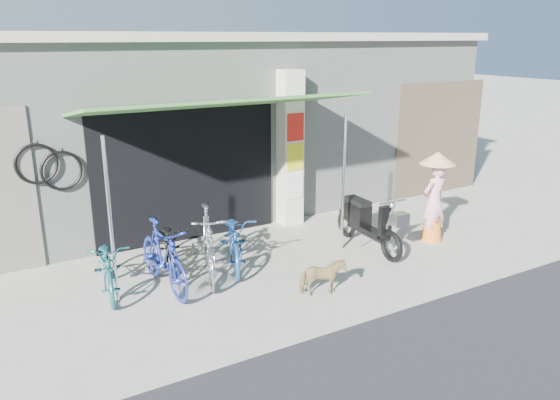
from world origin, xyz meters
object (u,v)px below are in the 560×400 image
bike_teal (109,265)px  bike_black (170,245)px  bike_navy (235,239)px  bike_blue (163,257)px  bike_silver (208,243)px  nun (435,197)px  moped (367,222)px  street_dog (322,277)px

bike_teal → bike_black: 1.10m
bike_black → bike_navy: bearing=-7.5°
bike_blue → bike_teal: bearing=154.7°
bike_silver → nun: bearing=10.7°
bike_teal → moped: (4.33, -0.49, 0.05)m
bike_black → moped: 3.39m
bike_blue → bike_silver: size_ratio=0.94×
bike_teal → bike_navy: size_ratio=0.91×
street_dog → moped: bearing=-38.2°
nun → bike_blue: bearing=-10.2°
street_dog → bike_teal: bearing=76.1°
bike_silver → street_dog: bike_silver is taller
bike_silver → nun: size_ratio=1.10×
bike_teal → bike_navy: bike_navy is taller
bike_blue → moped: size_ratio=0.92×
bike_blue → moped: (3.60, -0.19, -0.04)m
bike_silver → nun: 4.20m
bike_blue → bike_black: (0.32, 0.65, -0.10)m
bike_silver → bike_black: bearing=146.7°
bike_navy → street_dog: bike_navy is taller
bike_silver → bike_teal: bearing=-168.9°
bike_teal → bike_navy: bearing=8.7°
bike_black → street_dog: bearing=-37.6°
bike_teal → bike_black: size_ratio=1.03×
street_dog → moped: (1.72, 1.14, 0.20)m
bike_black → moped: size_ratio=0.84×
bike_teal → nun: 5.68m
bike_navy → moped: (2.33, -0.46, 0.01)m
bike_silver → moped: bike_silver is taller
bike_black → bike_silver: bike_silver is taller
bike_silver → street_dog: 1.85m
bike_blue → bike_silver: bearing=4.3°
bike_silver → moped: 2.88m
street_dog → moped: moped is taller
bike_teal → bike_navy: (2.00, -0.03, 0.04)m
bike_blue → nun: size_ratio=1.04×
bike_black → nun: nun is taller
street_dog → nun: size_ratio=0.40×
bike_black → nun: size_ratio=0.95×
moped → nun: 1.37m
bike_teal → bike_black: bike_teal is taller
bike_navy → bike_silver: bearing=-140.5°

